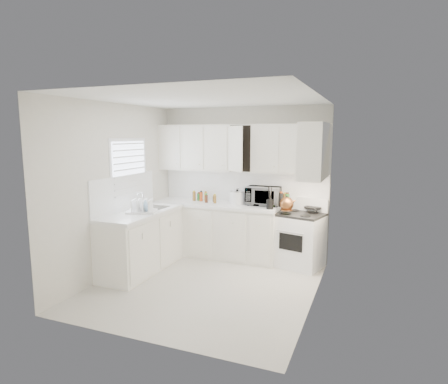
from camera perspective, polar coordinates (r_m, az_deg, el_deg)
The scene contains 37 objects.
floor at distance 5.61m, azimuth -2.72°, elevation -13.76°, with size 3.20×3.20×0.00m, color beige.
ceiling at distance 5.20m, azimuth -2.92°, elevation 13.75°, with size 3.20×3.20×0.00m, color white.
wall_back at distance 6.72m, azimuth 2.83°, elevation 1.49°, with size 3.00×3.00×0.00m, color silver.
wall_front at distance 3.88m, azimuth -12.66°, elevation -4.02°, with size 3.00×3.00×0.00m, color silver.
wall_left at distance 6.02m, azimuth -15.93°, elevation 0.33°, with size 3.20×3.20×0.00m, color silver.
wall_right at distance 4.83m, azimuth 13.60°, elevation -1.56°, with size 3.20×3.20×0.00m, color silver.
window_blinds at distance 6.26m, azimuth -13.93°, elevation 3.02°, with size 0.06×0.96×1.06m, color white, non-canonical shape.
lower_cabinets_back at distance 6.74m, azimuth -1.21°, elevation -5.83°, with size 2.22×0.60×0.90m, color silver, non-canonical shape.
lower_cabinets_left at distance 6.18m, azimuth -12.24°, elevation -7.38°, with size 0.60×1.60×0.90m, color silver, non-canonical shape.
countertop_back at distance 6.63m, azimuth -1.25°, elevation -1.88°, with size 2.24×0.64×0.05m, color white.
countertop_left at distance 6.07m, azimuth -12.30°, elevation -3.07°, with size 0.64×1.62×0.05m, color white.
backsplash_back at distance 6.73m, azimuth 2.80°, elevation 0.85°, with size 2.98×0.02×0.55m, color white.
backsplash_left at distance 6.18m, azimuth -14.70°, elevation -0.11°, with size 0.02×1.60×0.55m, color white.
upper_cabinets_back at distance 6.55m, azimuth 2.37°, elevation 3.06°, with size 3.00×0.33×0.80m, color silver, non-canonical shape.
upper_cabinets_right at distance 5.63m, azimuth 13.20°, elevation 1.93°, with size 0.33×0.90×0.80m, color silver, non-canonical shape.
sink at distance 6.33m, azimuth -10.58°, elevation -1.21°, with size 0.42×0.38×0.30m, color gray, non-canonical shape.
stove at distance 6.31m, azimuth 11.17°, elevation -5.98°, with size 0.73×0.60×1.12m, color white, non-canonical shape.
tea_kettle at distance 6.08m, azimuth 9.37°, elevation -1.60°, with size 0.27×0.23×0.25m, color brown, non-canonical shape.
frying_pan at distance 6.34m, azimuth 13.14°, elevation -2.21°, with size 0.28×0.47×0.04m, color black, non-canonical shape.
microwave at distance 6.45m, azimuth 5.93°, elevation -0.27°, with size 0.56×0.31×0.38m, color gray.
rice_cooker at distance 6.52m, azimuth 1.97°, elevation -0.71°, with size 0.25×0.25×0.25m, color white, non-canonical shape.
paper_towel at distance 6.62m, azimuth 1.72°, elevation -0.50°, with size 0.12×0.12×0.27m, color white.
utensil_crock at distance 6.12m, azimuth 6.92°, elevation -0.84°, with size 0.12×0.12×0.37m, color black, non-canonical shape.
dish_rack at distance 5.94m, azimuth -12.26°, elevation -1.92°, with size 0.43×0.32×0.24m, color white, non-canonical shape.
spice_left_0 at distance 6.92m, azimuth -4.35°, elevation -0.70°, with size 0.06×0.06×0.13m, color olive.
spice_left_1 at distance 6.81m, azimuth -4.11°, elevation -0.85°, with size 0.06×0.06×0.13m, color #26742A.
spice_left_2 at distance 6.86m, azimuth -3.22°, elevation -0.78°, with size 0.06×0.06×0.13m, color #D04C1B.
spice_left_3 at distance 6.75m, azimuth -2.96°, elevation -0.93°, with size 0.06×0.06×0.13m, color gold.
spice_left_4 at distance 6.80m, azimuth -2.07°, elevation -0.85°, with size 0.06×0.06×0.13m, color #542A18.
spice_left_5 at distance 6.69m, azimuth -1.79°, elevation -1.01°, with size 0.06×0.06×0.13m, color black.
spice_left_6 at distance 6.74m, azimuth -0.91°, elevation -0.93°, with size 0.06×0.06×0.13m, color olive.
sauce_right_0 at distance 6.47m, azimuth 7.28°, elevation -1.14°, with size 0.06×0.06×0.19m, color #D04C1B.
sauce_right_1 at distance 6.40m, azimuth 7.62°, elevation -1.26°, with size 0.06×0.06×0.19m, color gold.
sauce_right_2 at distance 6.44m, azimuth 8.23°, elevation -1.20°, with size 0.06×0.06×0.19m, color #542A18.
sauce_right_3 at distance 6.37m, azimuth 8.58°, elevation -1.31°, with size 0.06×0.06×0.19m, color black.
sauce_right_4 at distance 6.42m, azimuth 9.18°, elevation -1.26°, with size 0.06×0.06×0.19m, color olive.
sauce_right_5 at distance 6.35m, azimuth 9.55°, elevation -1.37°, with size 0.06×0.06×0.19m, color #26742A.
Camera 1 is at (2.15, -4.72, 2.14)m, focal length 30.52 mm.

